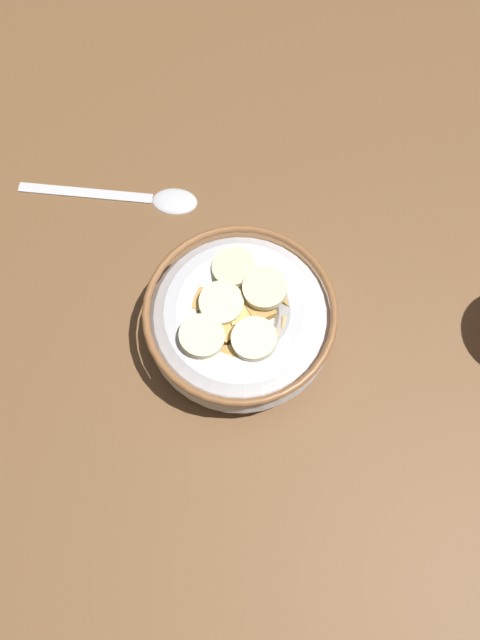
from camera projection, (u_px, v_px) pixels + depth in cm
name	position (u px, v px, depth cm)	size (l,w,h in cm)	color
ground_plane	(240.00, 337.00, 52.22)	(122.42, 122.42, 2.00)	brown
cereal_bowl	(240.00, 320.00, 48.54)	(15.36, 15.36, 6.19)	silver
spoon	(146.00, 197.00, 56.07)	(5.88, 17.05, 0.80)	silver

